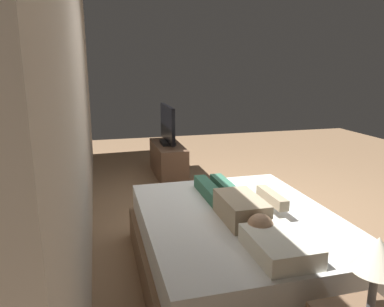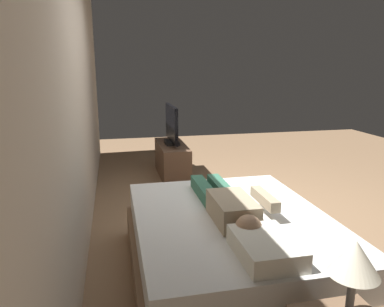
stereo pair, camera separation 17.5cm
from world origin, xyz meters
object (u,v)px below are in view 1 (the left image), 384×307
(remote, at_px, (274,200))
(tv_stand, at_px, (168,160))
(pillow, at_px, (279,246))
(lamp, at_px, (377,256))
(person, at_px, (236,203))
(bed, at_px, (238,247))
(tv, at_px, (167,126))

(remote, bearing_deg, tv_stand, 8.29)
(remote, bearing_deg, pillow, 154.55)
(lamp, bearing_deg, person, 6.34)
(pillow, height_order, remote, pillow)
(bed, relative_size, remote, 12.80)
(remote, height_order, lamp, lamp)
(bed, bearing_deg, person, 26.87)
(pillow, height_order, lamp, lamp)
(person, bearing_deg, tv, -0.24)
(tv_stand, relative_size, lamp, 2.62)
(tv, bearing_deg, person, 179.76)
(remote, xyz_separation_m, lamp, (-1.44, 0.26, 0.30))
(person, distance_m, tv_stand, 2.87)
(bed, relative_size, person, 1.52)
(remote, xyz_separation_m, tv, (2.70, 0.39, 0.24))
(person, relative_size, tv, 1.43)
(tv, relative_size, lamp, 2.10)
(tv, xyz_separation_m, lamp, (-4.14, -0.13, 0.07))
(person, relative_size, lamp, 3.00)
(pillow, distance_m, person, 0.67)
(lamp, bearing_deg, remote, -10.30)
(bed, relative_size, tv, 2.18)
(remote, xyz_separation_m, tv_stand, (2.70, 0.39, -0.30))
(pillow, distance_m, tv, 3.52)
(bed, bearing_deg, remote, -65.23)
(person, height_order, remote, person)
(pillow, bearing_deg, bed, 0.00)
(bed, distance_m, pillow, 0.72)
(remote, relative_size, lamp, 0.36)
(pillow, relative_size, remote, 3.20)
(bed, bearing_deg, lamp, -174.18)
(bed, relative_size, lamp, 4.57)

